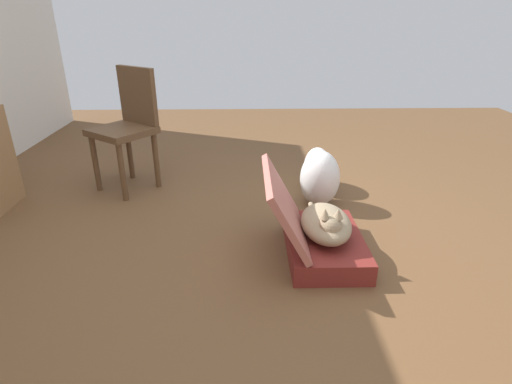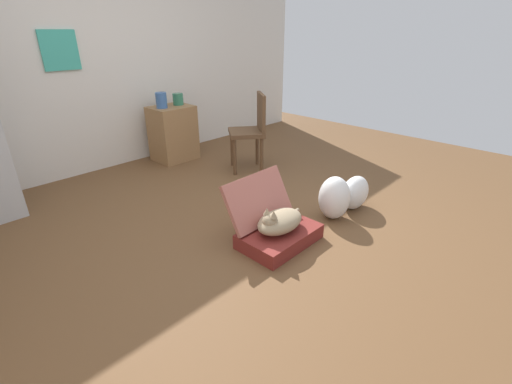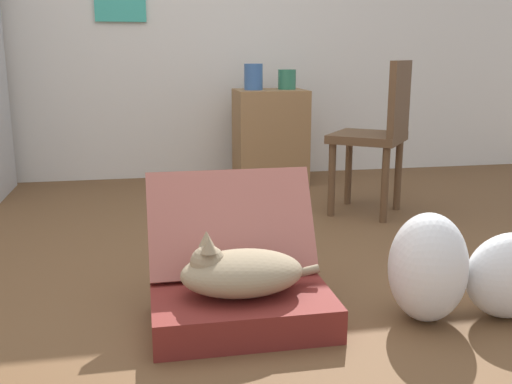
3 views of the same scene
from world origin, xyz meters
name	(u,v)px [view 2 (image 2 of 3)]	position (x,y,z in m)	size (l,w,h in m)	color
ground_plane	(242,218)	(0.00, 0.00, 0.00)	(7.68, 7.68, 0.00)	brown
wall_back	(107,58)	(0.00, 2.26, 1.30)	(6.40, 0.15, 2.60)	silver
suitcase_base	(279,236)	(-0.08, -0.53, 0.06)	(0.65, 0.43, 0.12)	maroon
suitcase_lid	(259,199)	(-0.08, -0.29, 0.32)	(0.65, 0.43, 0.04)	#B26356
cat	(279,221)	(-0.10, -0.52, 0.21)	(0.52, 0.28, 0.23)	#998466
plastic_bag_white	(334,198)	(0.59, -0.60, 0.20)	(0.29, 0.29, 0.41)	white
plastic_bag_clear	(355,193)	(0.91, -0.64, 0.16)	(0.36, 0.22, 0.33)	white
side_table	(173,133)	(0.53, 1.85, 0.35)	(0.52, 0.43, 0.71)	olive
vase_tall	(161,100)	(0.40, 1.84, 0.80)	(0.14, 0.14, 0.19)	#38609E
vase_short	(178,99)	(0.66, 1.86, 0.78)	(0.13, 0.13, 0.15)	#2D7051
chair	(252,129)	(0.98, 0.83, 0.51)	(0.57, 0.57, 0.93)	brown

